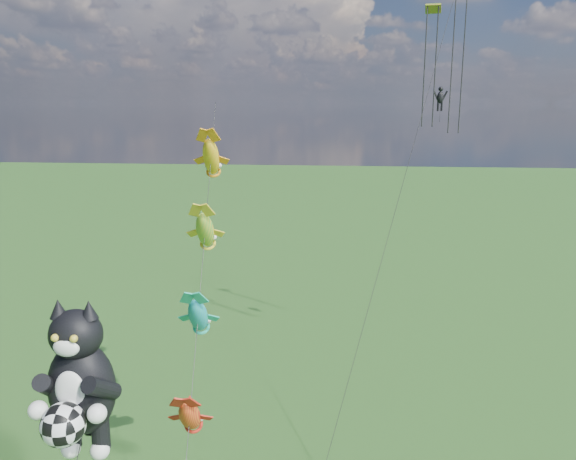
{
  "coord_description": "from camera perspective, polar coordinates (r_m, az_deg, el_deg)",
  "views": [
    {
      "loc": [
        14.15,
        -19.74,
        18.2
      ],
      "look_at": [
        11.22,
        9.91,
        11.5
      ],
      "focal_mm": 35.0,
      "sensor_mm": 36.0,
      "label": 1
    }
  ],
  "objects": [
    {
      "name": "cat_kite_rig",
      "position": [
        20.99,
        -20.56,
        -14.27
      ],
      "size": [
        2.88,
        4.26,
        11.88
      ],
      "rotation": [
        0.0,
        0.0,
        -0.37
      ],
      "color": "brown",
      "rests_on": "ground"
    },
    {
      "name": "fish_windsock_rig",
      "position": [
        27.47,
        -8.76,
        -4.23
      ],
      "size": [
        2.01,
        15.9,
        18.32
      ],
      "rotation": [
        0.0,
        0.0,
        0.42
      ],
      "color": "brown",
      "rests_on": "ground"
    },
    {
      "name": "parafoil_rig",
      "position": [
        38.24,
        15.16,
        14.4
      ],
      "size": [
        8.85,
        15.67,
        27.05
      ],
      "rotation": [
        0.0,
        0.0,
        -0.41
      ],
      "color": "brown",
      "rests_on": "ground"
    }
  ]
}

